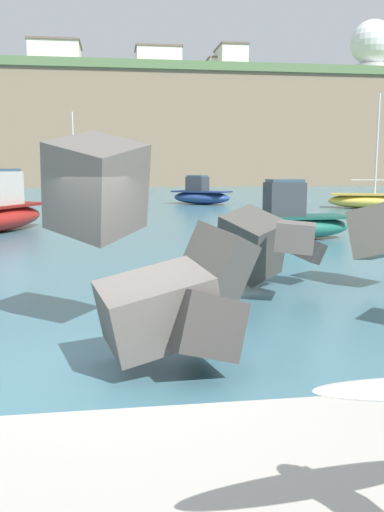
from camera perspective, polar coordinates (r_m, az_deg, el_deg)
The scene contains 12 objects.
ground_plane at distance 7.50m, azimuth -7.85°, elevation -11.43°, with size 400.00×400.00×0.00m, color #42707F.
breakwater_jetty at distance 9.34m, azimuth 4.64°, elevation 0.53°, with size 31.62×7.76×3.23m.
boat_near_left at distance 40.68m, azimuth 0.91°, elevation 6.37°, with size 4.83×4.43×2.13m.
boat_mid_left at distance 38.26m, azimuth 17.85°, elevation 5.55°, with size 5.61×3.90×7.38m.
boat_mid_right at distance 20.79m, azimuth 10.21°, elevation 3.62°, with size 4.59×1.93×2.23m.
boat_far_left at distance 47.54m, azimuth -12.13°, elevation 6.39°, with size 2.67×6.02×7.21m.
headland_bluff at distance 98.30m, azimuth -0.17°, elevation 12.63°, with size 102.64×38.60×17.33m.
radar_dome at distance 104.81m, azimuth 18.21°, elevation 19.82°, with size 7.44×7.44×10.27m.
station_building_west at distance 93.18m, azimuth -14.00°, elevation 19.36°, with size 7.95×7.98×4.58m.
station_building_central at distance 104.11m, azimuth 3.66°, elevation 18.53°, with size 7.17×4.40×4.76m.
station_building_east at distance 100.57m, azimuth -3.52°, elevation 19.19°, with size 7.98×6.29×5.85m.
station_building_annex at distance 101.74m, azimuth 4.03°, elevation 19.17°, with size 4.78×8.24×6.23m.
Camera 1 is at (0.00, -7.03, 2.62)m, focal length 38.46 mm.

